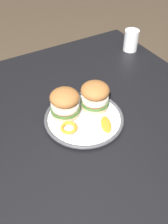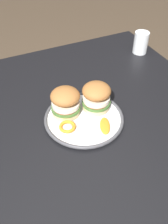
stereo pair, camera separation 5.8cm
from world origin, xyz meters
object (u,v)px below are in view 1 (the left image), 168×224
dining_table (64,139)px  sandwich_half_left (65,103)px  drinking_glass (131,41)px  sandwich_half_right (95,95)px  dinner_plate (84,118)px

dining_table → sandwich_half_left: 0.17m
dining_table → sandwich_half_left: (0.02, 0.01, 0.17)m
sandwich_half_left → drinking_glass: bearing=28.5°
dining_table → sandwich_half_right: 0.22m
drinking_glass → sandwich_half_right: bearing=-143.2°
dinner_plate → sandwich_half_right: (0.06, 0.03, 0.06)m
dining_table → sandwich_half_right: size_ratio=9.81×
dinner_plate → drinking_glass: bearing=35.3°
sandwich_half_right → drinking_glass: 0.49m
sandwich_half_right → drinking_glass: bearing=36.8°
sandwich_half_right → dinner_plate: bearing=-154.9°
dinner_plate → sandwich_half_left: (-0.05, 0.05, 0.06)m
drinking_glass → sandwich_half_left: bearing=-151.5°
sandwich_half_left → dining_table: bearing=-148.1°
dining_table → sandwich_half_right: bearing=-3.8°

